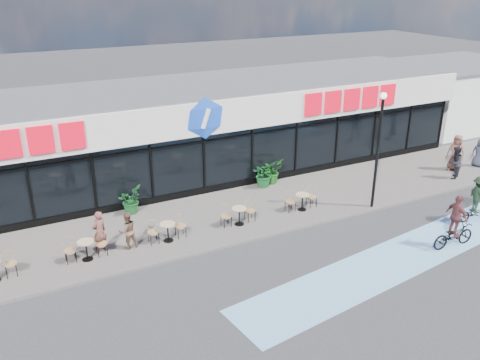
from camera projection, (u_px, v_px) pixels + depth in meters
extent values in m
plane|color=#28282B|center=(282.00, 266.00, 18.12)|extent=(120.00, 120.00, 0.00)
cube|color=#554F4B|center=(228.00, 215.00, 21.82)|extent=(44.00, 5.00, 0.10)
cube|color=#6595C0|center=(397.00, 259.00, 18.55)|extent=(14.17, 4.13, 0.01)
cube|color=black|center=(181.00, 147.00, 25.82)|extent=(30.00, 6.00, 3.00)
cube|color=silver|center=(180.00, 104.00, 24.84)|extent=(30.60, 6.30, 1.50)
cube|color=#47474C|center=(178.00, 87.00, 24.66)|extent=(30.60, 6.30, 0.10)
cube|color=navy|center=(203.00, 133.00, 22.72)|extent=(30.60, 0.08, 0.18)
cube|color=black|center=(203.00, 142.00, 22.88)|extent=(30.00, 0.06, 0.08)
cube|color=black|center=(205.00, 191.00, 23.81)|extent=(30.00, 0.10, 0.40)
cube|color=red|center=(7.00, 144.00, 18.88)|extent=(5.63, 0.18, 1.10)
cube|color=red|center=(351.00, 99.00, 25.56)|extent=(5.63, 0.18, 1.10)
ellipsoid|color=#1642B6|center=(205.00, 118.00, 22.22)|extent=(1.90, 0.24, 1.90)
cylinder|color=black|center=(31.00, 195.00, 20.18)|extent=(0.10, 0.10, 3.00)
cylinder|color=black|center=(94.00, 184.00, 21.23)|extent=(0.10, 0.10, 3.00)
cylinder|color=black|center=(152.00, 174.00, 22.27)|extent=(0.10, 0.10, 3.00)
cylinder|color=black|center=(204.00, 165.00, 23.31)|extent=(0.10, 0.10, 3.00)
cylinder|color=black|center=(252.00, 157.00, 24.36)|extent=(0.10, 0.10, 3.00)
cylinder|color=black|center=(296.00, 150.00, 25.40)|extent=(0.10, 0.10, 3.00)
cylinder|color=black|center=(337.00, 143.00, 26.44)|extent=(0.10, 0.10, 3.00)
cylinder|color=black|center=(374.00, 136.00, 27.49)|extent=(0.10, 0.10, 3.00)
cylinder|color=black|center=(409.00, 130.00, 28.53)|extent=(0.10, 0.10, 3.00)
cylinder|color=black|center=(441.00, 125.00, 29.57)|extent=(0.10, 0.10, 3.00)
cube|color=silver|center=(455.00, 93.00, 35.01)|extent=(9.00, 7.00, 4.00)
cube|color=#47474C|center=(459.00, 63.00, 34.23)|extent=(9.20, 7.20, 0.12)
cylinder|color=black|center=(377.00, 155.00, 21.58)|extent=(0.12, 0.12, 4.87)
sphere|color=#FFF2CC|center=(384.00, 96.00, 20.62)|extent=(0.28, 0.28, 0.28)
cylinder|color=tan|center=(86.00, 242.00, 18.07)|extent=(0.60, 0.60, 0.04)
cylinder|color=black|center=(87.00, 250.00, 18.20)|extent=(0.06, 0.06, 0.70)
cylinder|color=black|center=(88.00, 259.00, 18.34)|extent=(0.40, 0.40, 0.02)
cylinder|color=tan|center=(167.00, 224.00, 19.35)|extent=(0.60, 0.60, 0.04)
cylinder|color=black|center=(168.00, 232.00, 19.49)|extent=(0.06, 0.06, 0.70)
cylinder|color=black|center=(168.00, 240.00, 19.62)|extent=(0.40, 0.40, 0.02)
cylinder|color=tan|center=(239.00, 208.00, 20.63)|extent=(0.60, 0.60, 0.04)
cylinder|color=black|center=(239.00, 216.00, 20.77)|extent=(0.06, 0.06, 0.70)
cylinder|color=black|center=(239.00, 224.00, 20.90)|extent=(0.40, 0.40, 0.02)
cylinder|color=tan|center=(303.00, 195.00, 21.92)|extent=(0.60, 0.60, 0.04)
cylinder|color=black|center=(302.00, 202.00, 22.05)|extent=(0.06, 0.06, 0.70)
cylinder|color=black|center=(302.00, 210.00, 22.18)|extent=(0.40, 0.40, 0.02)
imported|color=#154A1F|center=(130.00, 200.00, 21.75)|extent=(1.28, 1.34, 1.16)
imported|color=#185618|center=(272.00, 171.00, 24.84)|extent=(1.38, 1.30, 1.23)
imported|color=#154921|center=(264.00, 174.00, 24.44)|extent=(1.41, 1.35, 1.22)
imported|color=brown|center=(99.00, 232.00, 18.60)|extent=(0.70, 0.60, 1.62)
imported|color=brown|center=(127.00, 230.00, 18.86)|extent=(0.78, 0.65, 1.46)
imported|color=brown|center=(456.00, 153.00, 26.36)|extent=(0.92, 1.09, 1.89)
imported|color=#28303F|center=(479.00, 153.00, 26.92)|extent=(0.73, 0.87, 1.53)
imported|color=black|center=(455.00, 163.00, 25.29)|extent=(1.02, 0.95, 1.67)
imported|color=black|center=(453.00, 235.00, 19.22)|extent=(1.89, 0.74, 0.98)
imported|color=brown|center=(457.00, 216.00, 18.92)|extent=(0.46, 1.01, 1.69)
imported|color=black|center=(475.00, 213.00, 21.21)|extent=(1.62, 0.98, 0.80)
imported|color=black|center=(479.00, 195.00, 20.89)|extent=(0.87, 1.15, 1.57)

